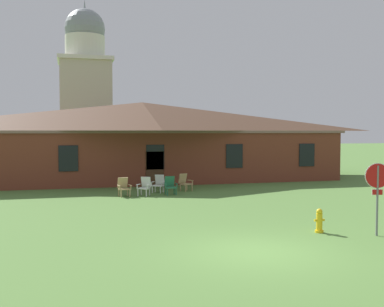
{
  "coord_description": "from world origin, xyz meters",
  "views": [
    {
      "loc": [
        -4.98,
        -11.63,
        3.31
      ],
      "look_at": [
        0.59,
        9.37,
        2.27
      ],
      "focal_mm": 43.25,
      "sensor_mm": 36.0,
      "label": 1
    }
  ],
  "objects_px": {
    "lawn_chair_middle": "(170,185)",
    "fire_hydrant": "(319,221)",
    "lawn_chair_by_porch": "(124,187)",
    "lawn_chair_left_end": "(159,183)",
    "lawn_chair_right_end": "(185,182)",
    "stop_sign": "(378,185)",
    "lawn_chair_near_door": "(145,186)"
  },
  "relations": [
    {
      "from": "stop_sign",
      "to": "lawn_chair_by_porch",
      "type": "height_order",
      "value": "stop_sign"
    },
    {
      "from": "lawn_chair_near_door",
      "to": "fire_hydrant",
      "type": "relative_size",
      "value": 1.21
    },
    {
      "from": "lawn_chair_near_door",
      "to": "stop_sign",
      "type": "bearing_deg",
      "value": -62.85
    },
    {
      "from": "lawn_chair_middle",
      "to": "fire_hydrant",
      "type": "relative_size",
      "value": 1.21
    },
    {
      "from": "stop_sign",
      "to": "lawn_chair_middle",
      "type": "bearing_deg",
      "value": 111.3
    },
    {
      "from": "lawn_chair_middle",
      "to": "fire_hydrant",
      "type": "distance_m",
      "value": 10.55
    },
    {
      "from": "lawn_chair_middle",
      "to": "fire_hydrant",
      "type": "xyz_separation_m",
      "value": [
        2.79,
        -10.17,
        -0.12
      ]
    },
    {
      "from": "lawn_chair_by_porch",
      "to": "lawn_chair_left_end",
      "type": "xyz_separation_m",
      "value": [
        2.0,
        1.02,
        0.0
      ]
    },
    {
      "from": "lawn_chair_by_porch",
      "to": "fire_hydrant",
      "type": "bearing_deg",
      "value": -62.68
    },
    {
      "from": "lawn_chair_near_door",
      "to": "lawn_chair_middle",
      "type": "relative_size",
      "value": 1.0
    },
    {
      "from": "lawn_chair_middle",
      "to": "lawn_chair_right_end",
      "type": "bearing_deg",
      "value": 48.7
    },
    {
      "from": "lawn_chair_near_door",
      "to": "lawn_chair_middle",
      "type": "distance_m",
      "value": 1.35
    },
    {
      "from": "stop_sign",
      "to": "lawn_chair_near_door",
      "type": "relative_size",
      "value": 2.42
    },
    {
      "from": "stop_sign",
      "to": "lawn_chair_by_porch",
      "type": "bearing_deg",
      "value": 121.51
    },
    {
      "from": "lawn_chair_right_end",
      "to": "fire_hydrant",
      "type": "height_order",
      "value": "lawn_chair_right_end"
    },
    {
      "from": "lawn_chair_near_door",
      "to": "lawn_chair_right_end",
      "type": "relative_size",
      "value": 1.0
    },
    {
      "from": "stop_sign",
      "to": "lawn_chair_left_end",
      "type": "height_order",
      "value": "stop_sign"
    },
    {
      "from": "lawn_chair_middle",
      "to": "lawn_chair_near_door",
      "type": "bearing_deg",
      "value": -179.49
    },
    {
      "from": "lawn_chair_near_door",
      "to": "fire_hydrant",
      "type": "bearing_deg",
      "value": -67.81
    },
    {
      "from": "lawn_chair_near_door",
      "to": "lawn_chair_left_end",
      "type": "xyz_separation_m",
      "value": [
        0.91,
        0.98,
        0.0
      ]
    },
    {
      "from": "stop_sign",
      "to": "lawn_chair_near_door",
      "type": "bearing_deg",
      "value": 117.15
    },
    {
      "from": "lawn_chair_by_porch",
      "to": "lawn_chair_near_door",
      "type": "bearing_deg",
      "value": 1.84
    },
    {
      "from": "stop_sign",
      "to": "lawn_chair_near_door",
      "type": "height_order",
      "value": "stop_sign"
    },
    {
      "from": "lawn_chair_middle",
      "to": "lawn_chair_right_end",
      "type": "xyz_separation_m",
      "value": [
        1.1,
        1.25,
        0.0
      ]
    },
    {
      "from": "lawn_chair_near_door",
      "to": "lawn_chair_middle",
      "type": "bearing_deg",
      "value": 0.51
    },
    {
      "from": "lawn_chair_near_door",
      "to": "lawn_chair_left_end",
      "type": "bearing_deg",
      "value": 47.03
    },
    {
      "from": "lawn_chair_by_porch",
      "to": "fire_hydrant",
      "type": "xyz_separation_m",
      "value": [
        5.23,
        -10.13,
        -0.12
      ]
    },
    {
      "from": "stop_sign",
      "to": "lawn_chair_by_porch",
      "type": "relative_size",
      "value": 2.42
    },
    {
      "from": "lawn_chair_by_porch",
      "to": "fire_hydrant",
      "type": "relative_size",
      "value": 1.21
    },
    {
      "from": "lawn_chair_near_door",
      "to": "lawn_chair_middle",
      "type": "xyz_separation_m",
      "value": [
        1.35,
        0.01,
        0.0
      ]
    },
    {
      "from": "lawn_chair_by_porch",
      "to": "lawn_chair_right_end",
      "type": "bearing_deg",
      "value": 20.18
    },
    {
      "from": "lawn_chair_middle",
      "to": "stop_sign",
      "type": "bearing_deg",
      "value": -68.7
    }
  ]
}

